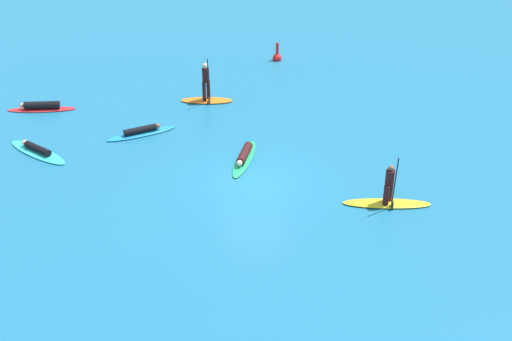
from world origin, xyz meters
name	(u,v)px	position (x,y,z in m)	size (l,w,h in m)	color
ground_plane	(256,182)	(0.00, 0.00, 0.00)	(120.00, 120.00, 0.00)	#1E6B93
surfer_on_yellow_board	(388,196)	(4.82, -1.45, 0.38)	(3.22, 0.71, 2.19)	yellow
surfer_on_teal_board	(37,151)	(-9.05, 1.95, 0.12)	(3.08, 2.43, 0.38)	#33C6CC
surfer_on_red_board	(41,107)	(-10.02, 5.85, 0.17)	(3.14, 0.83, 0.43)	red
surfer_on_green_board	(244,157)	(-0.51, 1.60, 0.17)	(1.21, 3.04, 0.46)	#23B266
surfer_on_blue_board	(141,132)	(-5.03, 3.65, 0.13)	(3.02, 1.89, 0.37)	#1E8CD1
surfer_on_orange_board	(206,91)	(-2.49, 6.94, 0.52)	(2.45, 0.90, 2.35)	orange
marker_buoy	(277,57)	(0.83, 12.03, 0.18)	(0.47, 0.47, 1.08)	red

